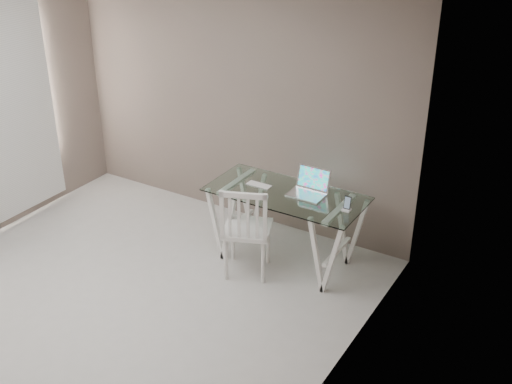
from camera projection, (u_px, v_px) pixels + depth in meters
room at (70, 130)px, 4.82m from camera, size 4.50×4.52×2.71m
desk at (285, 227)px, 6.19m from camera, size 1.50×0.70×0.75m
chair at (246, 228)px, 5.90m from camera, size 0.56×0.56×0.95m
laptop at (309, 188)px, 6.01m from camera, size 0.33×0.29×0.23m
keyboard at (259, 185)px, 6.18m from camera, size 0.26×0.11×0.01m
mouse at (263, 196)px, 5.94m from camera, size 0.11×0.07×0.04m
phone_dock at (347, 207)px, 5.71m from camera, size 0.07×0.07×0.14m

